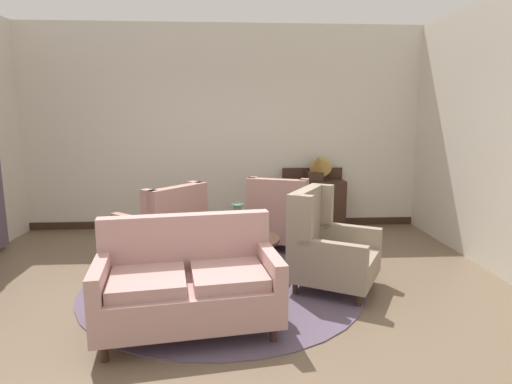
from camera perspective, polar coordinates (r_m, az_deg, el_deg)
The scene contains 13 objects.
ground at distance 4.54m, azimuth -4.41°, elevation -13.67°, with size 8.97×8.97×0.00m, color brown.
wall_back at distance 6.96m, azimuth -4.27°, elevation 8.44°, with size 6.57×0.08×3.24m, color silver.
wall_right at distance 5.89m, azimuth 28.67°, elevation 6.87°, with size 0.08×3.93×3.24m, color silver.
baseboard_back at distance 7.13m, azimuth -4.10°, elevation -4.20°, with size 6.41×0.03×0.12m, color #382319.
area_rug at distance 4.82m, azimuth -4.36°, elevation -12.16°, with size 3.05×3.05×0.01m, color #5B4C60.
coffee_table at distance 4.95m, azimuth -2.05°, elevation -6.96°, with size 0.90×0.90×0.45m.
porcelain_vase at distance 4.93m, azimuth -2.47°, elevation -4.04°, with size 0.20×0.20×0.38m.
settee at distance 3.79m, azimuth -9.01°, elevation -12.07°, with size 1.62×1.02×0.96m.
armchair_back_corner at distance 5.93m, azimuth 3.27°, elevation -3.48°, with size 1.02×1.02×1.01m.
armchair_beside_settee at distance 5.53m, azimuth -12.09°, elevation -4.84°, with size 1.20×1.20×1.00m.
armchair_near_sideboard at distance 4.65m, azimuth 9.47°, elevation -7.34°, with size 1.11×1.11×1.06m.
sideboard at distance 6.93m, azimuth 7.68°, elevation -1.25°, with size 0.98×0.37×0.99m.
gramophone at distance 6.76m, azimuth 8.38°, elevation 3.65°, with size 0.50×0.57×0.54m.
Camera 1 is at (0.08, -4.15, 1.85)m, focal length 29.94 mm.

